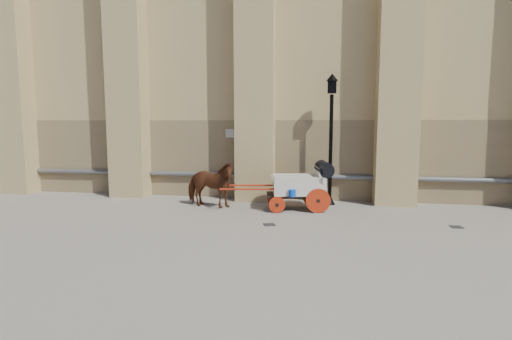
# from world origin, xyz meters

# --- Properties ---
(ground) EXTENTS (90.00, 90.00, 0.00)m
(ground) POSITION_xyz_m (0.00, 0.00, 0.00)
(ground) COLOR #6F665C
(ground) RESTS_ON ground
(horse) EXTENTS (2.00, 1.17, 1.59)m
(horse) POSITION_xyz_m (-2.32, 2.06, 0.80)
(horse) COLOR brown
(horse) RESTS_ON ground
(carriage) EXTENTS (3.82, 1.59, 1.62)m
(carriage) POSITION_xyz_m (0.82, 2.28, 0.87)
(carriage) COLOR black
(carriage) RESTS_ON ground
(street_lamp) EXTENTS (0.43, 0.43, 4.59)m
(street_lamp) POSITION_xyz_m (1.75, 3.28, 2.46)
(street_lamp) COLOR black
(street_lamp) RESTS_ON ground
(drain_grate_near) EXTENTS (0.42, 0.42, 0.01)m
(drain_grate_near) POSITION_xyz_m (0.00, 0.05, 0.01)
(drain_grate_near) COLOR black
(drain_grate_near) RESTS_ON ground
(drain_grate_far) EXTENTS (0.34, 0.34, 0.01)m
(drain_grate_far) POSITION_xyz_m (5.21, 0.66, 0.01)
(drain_grate_far) COLOR black
(drain_grate_far) RESTS_ON ground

